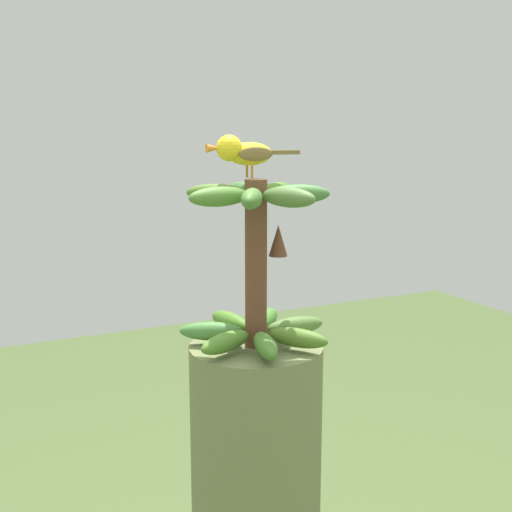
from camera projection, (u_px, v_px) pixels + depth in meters
banana_bunch at (257, 264)px, 1.23m from camera, size 0.30×0.29×0.32m
perched_bird at (243, 152)px, 1.23m from camera, size 0.06×0.19×0.08m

